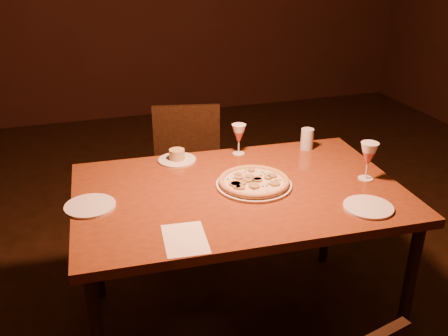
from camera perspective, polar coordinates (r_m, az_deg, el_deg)
name	(u,v)px	position (r m, az deg, el deg)	size (l,w,h in m)	color
floor	(267,309)	(2.83, 4.98, -15.71)	(7.00, 7.00, 0.00)	black
dining_table	(239,202)	(2.31, 1.68, -3.95)	(1.52, 1.02, 0.79)	brown
chair_far	(188,170)	(3.17, -4.12, -0.18)	(0.51, 0.51, 0.88)	black
pizza_plate	(254,182)	(2.30, 3.44, -1.62)	(0.35, 0.35, 0.04)	silver
ramekin_saucer	(177,157)	(2.57, -5.39, 1.25)	(0.19, 0.19, 0.06)	silver
wine_glass_far	(239,139)	(2.62, 1.70, 3.29)	(0.07, 0.07, 0.16)	#B94D4D
wine_glass_right	(368,161)	(2.43, 16.11, 0.76)	(0.08, 0.08, 0.18)	#B94D4D
water_tumbler	(307,139)	(2.73, 9.47, 3.29)	(0.07, 0.07, 0.11)	silver
side_plate_left	(90,206)	(2.20, -15.06, -4.21)	(0.22, 0.22, 0.01)	silver
side_plate_near	(368,207)	(2.20, 16.16, -4.32)	(0.21, 0.21, 0.01)	silver
menu_card	(185,239)	(1.92, -4.48, -8.09)	(0.16, 0.24, 0.00)	white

